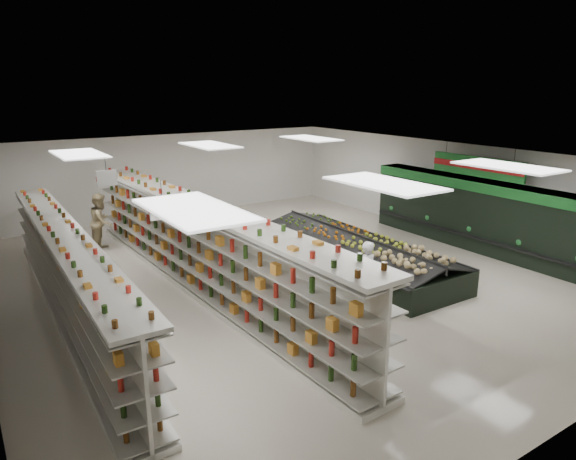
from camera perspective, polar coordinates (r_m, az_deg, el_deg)
floor at (r=14.18m, az=-1.29°, el=-4.94°), size 16.00×16.00×0.00m
ceiling at (r=13.39m, az=-1.38°, el=7.98°), size 14.00×16.00×0.02m
wall_back at (r=20.77m, az=-13.20°, el=5.90°), size 14.00×0.02×3.20m
wall_front at (r=8.46m, az=29.35°, el=-10.19°), size 14.00×0.02×3.20m
wall_right at (r=18.30m, az=17.63°, el=4.28°), size 0.02×16.00×3.20m
produce_wall_case at (r=17.12m, az=20.39°, el=2.04°), size 0.93×8.00×2.20m
aisle_sign_near at (r=10.05m, az=-13.78°, el=2.31°), size 0.52×0.06×0.75m
aisle_sign_far at (r=13.82m, az=-19.50°, el=5.45°), size 0.52×0.06×0.75m
hortifruti_banner at (r=16.64m, az=20.26°, el=6.64°), size 0.12×3.20×0.95m
gondola_left at (r=12.44m, az=-23.16°, el=-4.90°), size 1.02×11.24×1.95m
gondola_center at (r=13.09m, az=-9.79°, el=-2.20°), size 1.45×12.93×2.24m
produce_island at (r=14.75m, az=7.43°, el=-2.38°), size 2.50×6.69×0.99m
soda_endcap at (r=18.97m, az=-13.11°, el=2.16°), size 1.18×0.87×1.41m
shopper_main at (r=12.08m, az=8.60°, el=-4.85°), size 0.59×0.39×1.59m
shopper_background at (r=17.09m, az=-20.01°, el=0.88°), size 0.93×1.03×1.81m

